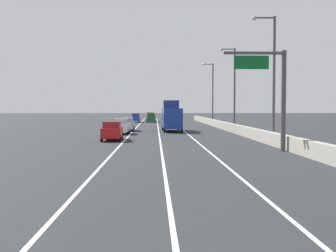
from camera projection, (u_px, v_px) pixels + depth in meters
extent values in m
plane|color=#26282B|center=(170.00, 127.00, 69.37)|extent=(320.00, 320.00, 0.00)
cube|color=silver|center=(134.00, 130.00, 60.22)|extent=(0.16, 130.00, 0.00)
cube|color=silver|center=(158.00, 130.00, 60.33)|extent=(0.16, 130.00, 0.00)
cube|color=silver|center=(183.00, 130.00, 60.43)|extent=(0.16, 130.00, 0.00)
cube|color=#9E998E|center=(248.00, 132.00, 45.62)|extent=(0.60, 120.00, 1.10)
cylinder|color=#47474C|center=(283.00, 101.00, 31.09)|extent=(0.36, 0.36, 7.50)
cube|color=#47474C|center=(254.00, 53.00, 30.86)|extent=(4.50, 0.20, 0.20)
cube|color=#0C5923|center=(251.00, 62.00, 30.76)|extent=(2.60, 0.10, 1.00)
cylinder|color=#4C4C51|center=(274.00, 80.00, 37.20)|extent=(0.24, 0.24, 11.36)
cube|color=#4C4C51|center=(265.00, 18.00, 36.92)|extent=(1.80, 0.12, 0.12)
sphere|color=beige|center=(255.00, 18.00, 36.89)|extent=(0.44, 0.44, 0.44)
cylinder|color=#4C4C51|center=(235.00, 90.00, 57.22)|extent=(0.24, 0.24, 11.36)
cube|color=#4C4C51|center=(228.00, 49.00, 56.94)|extent=(1.80, 0.12, 0.12)
sphere|color=beige|center=(222.00, 49.00, 56.92)|extent=(0.44, 0.44, 0.44)
cylinder|color=#4C4C51|center=(213.00, 94.00, 77.23)|extent=(0.24, 0.24, 11.36)
cube|color=#4C4C51|center=(208.00, 64.00, 76.95)|extent=(1.80, 0.12, 0.12)
sphere|color=beige|center=(203.00, 64.00, 76.93)|extent=(0.44, 0.44, 0.44)
cube|color=#196033|center=(151.00, 118.00, 90.73)|extent=(1.85, 4.56, 1.02)
cube|color=#1C4633|center=(151.00, 115.00, 90.24)|extent=(1.63, 2.05, 0.60)
cylinder|color=black|center=(147.00, 120.00, 92.55)|extent=(0.22, 0.68, 0.68)
cylinder|color=black|center=(155.00, 120.00, 92.60)|extent=(0.22, 0.68, 0.68)
cylinder|color=black|center=(147.00, 121.00, 88.90)|extent=(0.22, 0.68, 0.68)
cylinder|color=black|center=(155.00, 121.00, 88.95)|extent=(0.22, 0.68, 0.68)
cube|color=#B7B7BC|center=(127.00, 125.00, 57.56)|extent=(1.86, 4.50, 0.95)
cube|color=gray|center=(127.00, 119.00, 57.08)|extent=(1.63, 2.03, 0.60)
cylinder|color=black|center=(122.00, 128.00, 59.35)|extent=(0.22, 0.68, 0.68)
cylinder|color=black|center=(134.00, 128.00, 59.40)|extent=(0.22, 0.68, 0.68)
cylinder|color=black|center=(120.00, 129.00, 55.76)|extent=(0.22, 0.68, 0.68)
cylinder|color=black|center=(133.00, 129.00, 55.81)|extent=(0.22, 0.68, 0.68)
cube|color=gold|center=(150.00, 117.00, 98.41)|extent=(1.94, 4.31, 1.15)
cube|color=olive|center=(150.00, 113.00, 97.95)|extent=(1.66, 1.96, 0.60)
cylinder|color=black|center=(147.00, 119.00, 100.07)|extent=(0.24, 0.69, 0.68)
cylinder|color=black|center=(154.00, 119.00, 100.16)|extent=(0.24, 0.69, 0.68)
cylinder|color=black|center=(147.00, 120.00, 96.71)|extent=(0.24, 0.69, 0.68)
cylinder|color=black|center=(154.00, 120.00, 96.81)|extent=(0.24, 0.69, 0.68)
cube|color=#1E389E|center=(136.00, 118.00, 90.70)|extent=(1.85, 4.85, 0.99)
cube|color=navy|center=(136.00, 115.00, 90.19)|extent=(1.57, 2.20, 0.60)
cylinder|color=black|center=(132.00, 120.00, 92.62)|extent=(0.24, 0.69, 0.68)
cylinder|color=black|center=(139.00, 120.00, 92.72)|extent=(0.24, 0.69, 0.68)
cylinder|color=black|center=(132.00, 121.00, 88.74)|extent=(0.24, 0.69, 0.68)
cylinder|color=black|center=(139.00, 121.00, 88.83)|extent=(0.24, 0.69, 0.68)
cube|color=white|center=(122.00, 127.00, 50.89)|extent=(1.72, 4.15, 0.95)
cube|color=#96969E|center=(121.00, 121.00, 50.44)|extent=(1.51, 1.87, 0.60)
cylinder|color=black|center=(117.00, 131.00, 52.51)|extent=(0.22, 0.68, 0.68)
cylinder|color=black|center=(129.00, 130.00, 52.56)|extent=(0.22, 0.68, 0.68)
cylinder|color=black|center=(114.00, 132.00, 49.27)|extent=(0.22, 0.68, 0.68)
cylinder|color=black|center=(127.00, 132.00, 49.32)|extent=(0.22, 0.68, 0.68)
cube|color=red|center=(112.00, 132.00, 41.26)|extent=(1.93, 4.78, 0.96)
cube|color=maroon|center=(112.00, 124.00, 40.75)|extent=(1.65, 2.17, 0.60)
cylinder|color=black|center=(106.00, 136.00, 43.16)|extent=(0.23, 0.68, 0.68)
cylinder|color=black|center=(122.00, 136.00, 43.25)|extent=(0.23, 0.68, 0.68)
cylinder|color=black|center=(102.00, 138.00, 39.32)|extent=(0.23, 0.68, 0.68)
cylinder|color=black|center=(119.00, 138.00, 39.41)|extent=(0.23, 0.68, 0.68)
cube|color=navy|center=(172.00, 118.00, 56.36)|extent=(2.53, 7.77, 2.63)
cube|color=navy|center=(171.00, 104.00, 57.97)|extent=(2.14, 1.74, 1.10)
cylinder|color=black|center=(163.00, 127.00, 59.53)|extent=(0.24, 1.00, 1.00)
cylinder|color=black|center=(178.00, 127.00, 59.64)|extent=(0.24, 1.00, 1.00)
cylinder|color=black|center=(164.00, 129.00, 53.21)|extent=(0.24, 1.00, 1.00)
cylinder|color=black|center=(182.00, 129.00, 53.31)|extent=(0.24, 1.00, 1.00)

